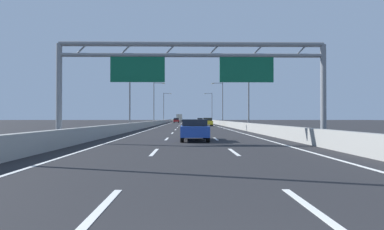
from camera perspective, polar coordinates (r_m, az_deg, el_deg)
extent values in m
plane|color=#262628|center=(101.86, -0.76, -1.38)|extent=(260.00, 260.00, 0.00)
cube|color=white|center=(5.76, -16.32, -16.11)|extent=(0.16, 3.00, 0.01)
cube|color=white|center=(14.50, -6.79, -6.64)|extent=(0.16, 3.00, 0.01)
cube|color=white|center=(23.44, -4.54, -4.30)|extent=(0.16, 3.00, 0.01)
cube|color=white|center=(32.42, -3.54, -3.25)|extent=(0.16, 3.00, 0.01)
cube|color=white|center=(41.40, -2.98, -2.65)|extent=(0.16, 3.00, 0.01)
cube|color=white|center=(50.39, -2.61, -2.27)|extent=(0.16, 3.00, 0.01)
cube|color=white|center=(59.39, -2.36, -2.00)|extent=(0.16, 3.00, 0.01)
cube|color=white|center=(68.38, -2.17, -1.80)|extent=(0.16, 3.00, 0.01)
cube|color=white|center=(77.38, -2.03, -1.65)|extent=(0.16, 3.00, 0.01)
cube|color=white|center=(86.37, -1.92, -1.53)|extent=(0.16, 3.00, 0.01)
cube|color=white|center=(95.37, -1.83, -1.44)|extent=(0.16, 3.00, 0.01)
cube|color=white|center=(104.37, -1.75, -1.36)|extent=(0.16, 3.00, 0.01)
cube|color=white|center=(113.37, -1.69, -1.29)|extent=(0.16, 3.00, 0.01)
cube|color=white|center=(122.37, -1.63, -1.23)|extent=(0.16, 3.00, 0.01)
cube|color=white|center=(131.36, -1.58, -1.18)|extent=(0.16, 3.00, 0.01)
cube|color=white|center=(140.36, -1.54, -1.14)|extent=(0.16, 3.00, 0.01)
cube|color=white|center=(149.36, -1.51, -1.10)|extent=(0.16, 3.00, 0.01)
cube|color=white|center=(158.36, -1.47, -1.07)|extent=(0.16, 3.00, 0.01)
cube|color=white|center=(5.96, 20.86, -15.55)|extent=(0.16, 3.00, 0.01)
cube|color=white|center=(14.59, 7.52, -6.60)|extent=(0.16, 3.00, 0.01)
cube|color=white|center=(23.50, 4.28, -4.29)|extent=(0.16, 3.00, 0.01)
cube|color=white|center=(32.45, 2.83, -3.24)|extent=(0.16, 3.00, 0.01)
cube|color=white|center=(41.43, 2.01, -2.65)|extent=(0.16, 3.00, 0.01)
cube|color=white|center=(50.42, 1.48, -2.27)|extent=(0.16, 3.00, 0.01)
cube|color=white|center=(59.41, 1.12, -2.00)|extent=(0.16, 3.00, 0.01)
cube|color=white|center=(68.40, 0.84, -1.80)|extent=(0.16, 3.00, 0.01)
cube|color=white|center=(77.39, 0.64, -1.65)|extent=(0.16, 3.00, 0.01)
cube|color=white|center=(86.39, 0.47, -1.53)|extent=(0.16, 3.00, 0.01)
cube|color=white|center=(95.38, 0.34, -1.44)|extent=(0.16, 3.00, 0.01)
cube|color=white|center=(104.38, 0.23, -1.36)|extent=(0.16, 3.00, 0.01)
cube|color=white|center=(113.38, 0.13, -1.29)|extent=(0.16, 3.00, 0.01)
cube|color=white|center=(122.38, 0.06, -1.23)|extent=(0.16, 3.00, 0.01)
cube|color=white|center=(131.37, -0.01, -1.18)|extent=(0.16, 3.00, 0.01)
cube|color=white|center=(140.37, -0.07, -1.14)|extent=(0.16, 3.00, 0.01)
cube|color=white|center=(149.37, -0.13, -1.10)|extent=(0.16, 3.00, 0.01)
cube|color=white|center=(158.37, -0.17, -1.07)|extent=(0.16, 3.00, 0.01)
cube|color=white|center=(89.99, -4.08, -1.49)|extent=(0.16, 176.00, 0.01)
cube|color=white|center=(90.03, 2.61, -1.49)|extent=(0.16, 176.00, 0.01)
cube|color=#9E9E99|center=(112.04, -4.30, -1.06)|extent=(0.45, 220.00, 0.95)
cube|color=#9E9E99|center=(112.09, 2.76, -1.06)|extent=(0.45, 220.00, 0.95)
cylinder|color=gray|center=(21.55, -22.74, 3.64)|extent=(0.36, 0.36, 6.20)
cylinder|color=gray|center=(21.81, 22.48, 3.59)|extent=(0.36, 0.36, 6.20)
cylinder|color=gray|center=(20.50, 0.01, 12.59)|extent=(16.64, 0.32, 0.32)
cylinder|color=gray|center=(20.35, 0.01, 10.67)|extent=(16.64, 0.26, 0.26)
cylinder|color=gray|center=(21.46, -19.21, 11.07)|extent=(0.74, 0.10, 0.74)
cylinder|color=gray|center=(20.77, -11.78, 11.43)|extent=(0.74, 0.10, 0.74)
cylinder|color=gray|center=(20.44, -3.96, 11.62)|extent=(0.74, 0.10, 0.74)
cylinder|color=gray|center=(20.49, 3.98, 11.59)|extent=(0.74, 0.10, 0.74)
cylinder|color=gray|center=(20.91, 11.72, 11.36)|extent=(0.74, 0.10, 0.74)
cylinder|color=gray|center=(21.67, 19.03, 10.95)|extent=(0.74, 0.10, 0.74)
cube|color=#0F5B3D|center=(20.43, -9.72, 8.07)|extent=(3.40, 0.12, 1.60)
cube|color=#0F5B3D|center=(20.54, 9.75, 8.02)|extent=(3.40, 0.12, 1.60)
cylinder|color=slate|center=(41.86, -11.10, 3.88)|extent=(0.20, 0.20, 9.50)
cylinder|color=slate|center=(42.28, -9.60, 10.12)|extent=(2.20, 0.12, 0.12)
cube|color=#F2EAC6|center=(42.11, -8.10, 10.03)|extent=(0.56, 0.28, 0.20)
cylinder|color=slate|center=(41.98, 10.11, 3.87)|extent=(0.20, 0.20, 9.50)
cylinder|color=slate|center=(42.39, 8.62, 10.10)|extent=(2.20, 0.12, 0.12)
cube|color=#F2EAC6|center=(42.20, 7.13, 10.00)|extent=(0.56, 0.28, 0.20)
cylinder|color=slate|center=(71.54, -6.86, 2.06)|extent=(0.20, 0.20, 9.50)
cylinder|color=slate|center=(71.79, -5.98, 5.73)|extent=(2.20, 0.12, 0.12)
cube|color=#F2EAC6|center=(71.69, -5.10, 5.66)|extent=(0.56, 0.28, 0.20)
cylinder|color=slate|center=(71.61, 5.50, 2.05)|extent=(0.20, 0.20, 9.50)
cylinder|color=slate|center=(71.85, 4.62, 5.72)|extent=(2.20, 0.12, 0.12)
cube|color=#F2EAC6|center=(71.74, 3.74, 5.65)|extent=(0.56, 0.28, 0.20)
cylinder|color=slate|center=(101.41, -5.11, 1.30)|extent=(0.20, 0.20, 9.50)
cylinder|color=slate|center=(101.59, -4.49, 3.90)|extent=(2.20, 0.12, 0.12)
cube|color=#F2EAC6|center=(101.52, -3.87, 3.84)|extent=(0.56, 0.28, 0.20)
cylinder|color=slate|center=(101.46, 3.60, 1.30)|extent=(0.20, 0.20, 9.50)
cylinder|color=slate|center=(101.63, 2.98, 3.89)|extent=(2.20, 0.12, 0.12)
cube|color=#F2EAC6|center=(101.56, 2.36, 3.84)|extent=(0.56, 0.28, 0.20)
cube|color=yellow|center=(60.88, 2.76, -1.34)|extent=(1.84, 4.63, 0.70)
cube|color=black|center=(60.40, 2.79, -0.76)|extent=(1.62, 2.12, 0.54)
cylinder|color=black|center=(62.60, 1.92, -1.64)|extent=(0.22, 0.64, 0.64)
cylinder|color=black|center=(62.70, 3.39, -1.63)|extent=(0.22, 0.64, 0.64)
cylinder|color=black|center=(59.08, 2.09, -1.70)|extent=(0.22, 0.64, 0.64)
cylinder|color=black|center=(59.18, 3.65, -1.70)|extent=(0.22, 0.64, 0.64)
cube|color=red|center=(100.76, -2.81, -1.03)|extent=(1.73, 4.20, 0.62)
cube|color=black|center=(100.21, -2.82, -0.70)|extent=(1.52, 1.89, 0.55)
cylinder|color=black|center=(102.34, -3.21, -1.20)|extent=(0.22, 0.64, 0.64)
cylinder|color=black|center=(102.29, -2.36, -1.20)|extent=(0.22, 0.64, 0.64)
cylinder|color=black|center=(99.25, -3.28, -1.22)|extent=(0.22, 0.64, 0.64)
cylinder|color=black|center=(99.20, -2.41, -1.22)|extent=(0.22, 0.64, 0.64)
cube|color=#2347AD|center=(21.80, 0.42, -2.85)|extent=(1.84, 4.57, 0.69)
cube|color=black|center=(21.37, 0.45, -1.38)|extent=(1.62, 2.10, 0.44)
cylinder|color=black|center=(23.54, -1.65, -3.51)|extent=(0.22, 0.64, 0.64)
cylinder|color=black|center=(23.58, 2.29, -3.51)|extent=(0.22, 0.64, 0.64)
cylinder|color=black|center=(20.08, -1.78, -4.04)|extent=(0.22, 0.64, 0.64)
cylinder|color=black|center=(20.12, 2.86, -4.03)|extent=(0.22, 0.64, 0.64)
cube|color=black|center=(99.53, 1.42, -1.01)|extent=(1.80, 4.51, 0.71)
cube|color=black|center=(99.14, 1.43, -0.68)|extent=(1.59, 1.92, 0.46)
cylinder|color=black|center=(101.20, 0.93, -1.20)|extent=(0.22, 0.64, 0.64)
cylinder|color=black|center=(101.27, 1.83, -1.20)|extent=(0.22, 0.64, 0.64)
cylinder|color=black|center=(97.80, 1.00, -1.23)|extent=(0.22, 0.64, 0.64)
cylinder|color=black|center=(97.86, 1.92, -1.23)|extent=(0.22, 0.64, 0.64)
cube|color=silver|center=(141.68, -2.25, -0.50)|extent=(2.38, 2.24, 2.17)
cube|color=beige|center=(137.57, -2.29, -0.40)|extent=(2.38, 5.57, 2.65)
cylinder|color=black|center=(141.93, -2.67, -0.94)|extent=(0.28, 0.96, 0.96)
cylinder|color=black|center=(141.88, -1.82, -0.94)|extent=(0.28, 0.96, 0.96)
cylinder|color=black|center=(136.22, -2.74, -0.96)|extent=(0.28, 0.96, 0.96)
cylinder|color=black|center=(136.17, -1.86, -0.96)|extent=(0.28, 0.96, 0.96)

